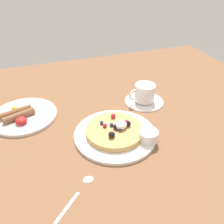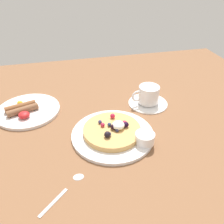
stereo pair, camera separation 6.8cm
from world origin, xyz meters
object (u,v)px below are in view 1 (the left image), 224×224
Objects in this scene: syrup_ramekin at (148,136)px; coffee_cup at (144,92)px; pancake_plate at (115,134)px; coffee_saucer at (144,101)px; breakfast_plate at (24,116)px; teaspoon at (81,188)px.

coffee_cup is at bearing 67.45° from syrup_ramekin.
pancake_plate is 1.75× the size of coffee_saucer.
pancake_plate is 4.47× the size of syrup_ramekin.
pancake_plate is at bearing -138.52° from coffee_saucer.
breakfast_plate is at bearing 173.94° from coffee_cup.
coffee_saucer is at bearing 44.59° from teaspoon.
coffee_saucer is 45.01cm from teaspoon.
coffee_cup is (17.21, 15.35, 3.69)cm from pancake_plate.
breakfast_plate is 44.39cm from coffee_saucer.
teaspoon is (-14.66, -16.22, -0.29)cm from pancake_plate.
coffee_saucer reaches higher than teaspoon.
syrup_ramekin reaches higher than coffee_saucer.
coffee_cup reaches higher than syrup_ramekin.
breakfast_plate is at bearing 143.20° from pancake_plate.
teaspoon is at bearing -135.27° from coffee_cup.
pancake_plate reaches higher than coffee_saucer.
teaspoon is (-22.88, -9.91, -2.50)cm from syrup_ramekin.
breakfast_plate is at bearing 143.03° from syrup_ramekin.
syrup_ramekin is 23.66cm from coffee_saucer.
breakfast_plate is at bearing 174.00° from coffee_saucer.
teaspoon is (12.09, -36.24, -0.29)cm from breakfast_plate.
pancake_plate is 21.87cm from teaspoon.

